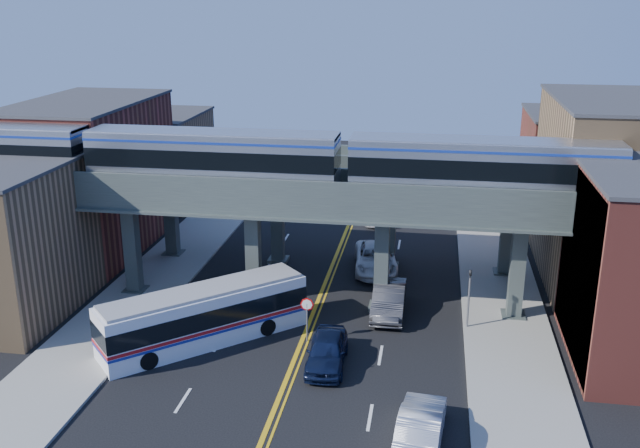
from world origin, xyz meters
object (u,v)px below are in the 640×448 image
object	(u,v)px
car_lane_c	(376,258)
car_parked_curb	(421,426)
traffic_signal	(469,292)
transit_bus	(204,316)
stop_sign	(307,312)
car_lane_a	(327,351)
car_lane_b	(389,300)
transit_train	(213,156)
car_lane_d	(380,210)

from	to	relation	value
car_lane_c	car_parked_curb	xyz separation A→B (m)	(3.67, -20.04, -0.00)
traffic_signal	transit_bus	distance (m)	15.07
car_parked_curb	traffic_signal	bearing A→B (deg)	-96.58
stop_sign	car_lane_a	distance (m)	3.08
car_lane_b	transit_train	bearing A→B (deg)	176.58
transit_bus	car_lane_c	bearing A→B (deg)	12.94
transit_train	stop_sign	world-z (taller)	transit_train
stop_sign	traffic_signal	world-z (taller)	traffic_signal
car_lane_d	car_lane_a	bearing A→B (deg)	-95.39
car_lane_c	car_parked_curb	bearing A→B (deg)	-86.16
traffic_signal	car_lane_d	size ratio (longest dim) A/B	0.68
car_lane_a	car_parked_curb	size ratio (longest dim) A/B	0.93
car_lane_d	car_parked_curb	bearing A→B (deg)	-86.12
stop_sign	car_parked_curb	distance (m)	10.86
car_parked_curb	car_lane_c	bearing A→B (deg)	-74.65
traffic_signal	car_parked_curb	bearing A→B (deg)	-101.55
car_lane_a	car_lane_b	size ratio (longest dim) A/B	0.90
transit_train	traffic_signal	xyz separation A→B (m)	(15.50, -2.00, -6.96)
traffic_signal	transit_bus	size ratio (longest dim) A/B	0.39
car_lane_b	car_parked_curb	distance (m)	13.23
car_lane_b	transit_bus	bearing A→B (deg)	-151.66
traffic_signal	car_lane_d	world-z (taller)	traffic_signal
traffic_signal	car_lane_a	size ratio (longest dim) A/B	0.83
car_lane_a	car_lane_d	size ratio (longest dim) A/B	0.81
traffic_signal	car_parked_curb	distance (m)	11.96
transit_train	car_lane_a	distance (m)	13.90
stop_sign	car_parked_curb	xyz separation A→B (m)	(6.52, -8.63, -0.89)
car_lane_a	car_lane_c	xyz separation A→B (m)	(1.35, 13.93, 0.03)
car_parked_curb	transit_bus	bearing A→B (deg)	-27.27
car_parked_curb	transit_train	bearing A→B (deg)	-41.11
transit_train	car_parked_curb	bearing A→B (deg)	-46.08
transit_train	stop_sign	distance (m)	11.17
car_lane_b	car_lane_c	distance (m)	7.14
car_lane_b	car_parked_curb	xyz separation A→B (m)	(2.27, -13.04, -0.03)
traffic_signal	car_parked_curb	xyz separation A→B (m)	(-2.38, -11.63, -1.43)
traffic_signal	transit_bus	bearing A→B (deg)	-164.67
transit_train	car_lane_b	distance (m)	13.71
transit_train	stop_sign	xyz separation A→B (m)	(6.60, -5.00, -7.50)
transit_bus	car_lane_c	size ratio (longest dim) A/B	1.66
transit_bus	car_lane_d	distance (m)	25.46
stop_sign	car_lane_d	bearing A→B (deg)	84.63
traffic_signal	car_lane_d	distance (m)	21.38
transit_train	traffic_signal	world-z (taller)	transit_train
transit_train	car_lane_c	distance (m)	14.17
traffic_signal	car_lane_c	distance (m)	10.46
traffic_signal	car_lane_b	world-z (taller)	traffic_signal
car_lane_b	car_lane_c	world-z (taller)	car_lane_b
transit_train	car_lane_a	xyz separation A→B (m)	(8.10, -7.52, -8.42)
traffic_signal	car_lane_d	xyz separation A→B (m)	(-6.71, 20.24, -1.42)
car_lane_b	car_lane_c	xyz separation A→B (m)	(-1.39, 7.00, -0.03)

